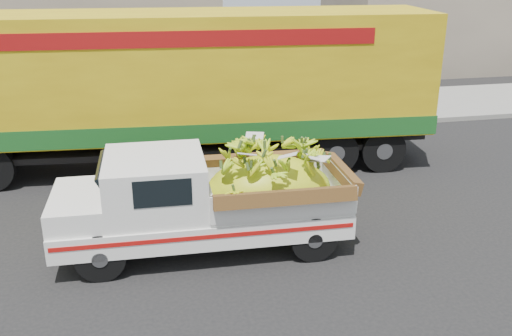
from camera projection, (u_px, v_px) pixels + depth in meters
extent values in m
plane|color=black|center=(274.00, 247.00, 10.48)|extent=(100.00, 100.00, 0.00)
cube|color=gray|center=(218.00, 133.00, 16.95)|extent=(60.00, 0.25, 0.15)
cube|color=gray|center=(208.00, 115.00, 18.88)|extent=(60.00, 4.00, 0.14)
cube|color=gray|center=(482.00, 1.00, 26.88)|extent=(14.00, 6.00, 6.00)
cylinder|color=black|center=(100.00, 257.00, 9.32)|extent=(0.84, 0.26, 0.83)
cylinder|color=black|center=(106.00, 215.00, 10.79)|extent=(0.84, 0.26, 0.83)
cylinder|color=black|center=(313.00, 238.00, 9.93)|extent=(0.84, 0.26, 0.83)
cylinder|color=black|center=(292.00, 201.00, 11.40)|extent=(0.84, 0.26, 0.83)
cube|color=silver|center=(202.00, 217.00, 10.28)|extent=(5.19, 2.00, 0.43)
cube|color=#A50F0C|center=(207.00, 237.00, 9.39)|extent=(5.04, 0.14, 0.08)
cube|color=silver|center=(57.00, 234.00, 9.89)|extent=(0.16, 1.83, 0.15)
cube|color=silver|center=(79.00, 205.00, 9.78)|extent=(0.98, 1.77, 0.39)
cube|color=silver|center=(155.00, 184.00, 9.90)|extent=(1.74, 1.83, 0.99)
cube|color=black|center=(163.00, 193.00, 9.02)|extent=(0.93, 0.03, 0.46)
cube|color=silver|center=(274.00, 187.00, 10.33)|extent=(2.57, 1.93, 0.56)
ellipsoid|color=yellow|center=(268.00, 193.00, 10.35)|extent=(2.32, 1.55, 1.40)
cylinder|color=black|center=(383.00, 150.00, 14.00)|extent=(1.12, 0.40, 1.10)
cylinder|color=black|center=(358.00, 127.00, 15.86)|extent=(1.12, 0.40, 1.10)
cylinder|color=black|center=(335.00, 152.00, 13.85)|extent=(1.12, 0.40, 1.10)
cylinder|color=black|center=(316.00, 128.00, 15.71)|extent=(1.12, 0.40, 1.10)
cylinder|color=black|center=(13.00, 140.00, 14.69)|extent=(1.12, 0.40, 1.10)
cube|color=black|center=(189.00, 136.00, 14.25)|extent=(12.04, 1.88, 0.36)
cube|color=gold|center=(186.00, 73.00, 13.69)|extent=(11.91, 3.35, 2.84)
cube|color=#17521C|center=(188.00, 120.00, 14.10)|extent=(11.97, 3.38, 0.45)
cube|color=maroon|center=(186.00, 39.00, 12.18)|extent=(8.38, 0.63, 0.35)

